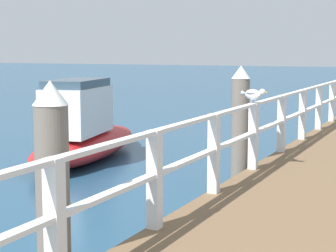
# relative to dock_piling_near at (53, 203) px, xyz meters

# --- Properties ---
(pier_railing) EXTENTS (0.12, 22.33, 0.96)m
(pier_railing) POSITION_rel_dock_piling_near_xyz_m (0.38, 7.44, 0.12)
(pier_railing) COLOR white
(pier_railing) RESTS_ON pier_deck
(dock_piling_near) EXTENTS (0.29, 0.29, 2.03)m
(dock_piling_near) POSITION_rel_dock_piling_near_xyz_m (0.00, 0.00, 0.00)
(dock_piling_near) COLOR #6B6056
(dock_piling_near) RESTS_ON ground_plane
(dock_piling_far) EXTENTS (0.29, 0.29, 2.03)m
(dock_piling_far) POSITION_rel_dock_piling_near_xyz_m (0.00, 4.81, 0.00)
(dock_piling_far) COLOR #6B6056
(dock_piling_far) RESTS_ON ground_plane
(seagull_foreground) EXTENTS (0.45, 0.25, 0.21)m
(seagull_foreground) POSITION_rel_dock_piling_near_xyz_m (0.39, 4.21, 0.62)
(seagull_foreground) COLOR white
(seagull_foreground) RESTS_ON pier_railing
(boat_2) EXTENTS (2.32, 4.83, 1.68)m
(boat_2) POSITION_rel_dock_piling_near_xyz_m (-3.84, 6.21, -0.46)
(boat_2) COLOR red
(boat_2) RESTS_ON ground_plane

